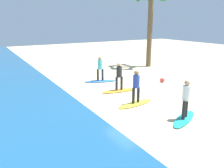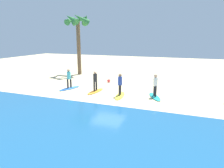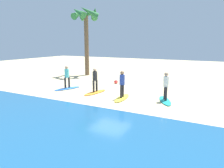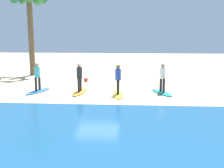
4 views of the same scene
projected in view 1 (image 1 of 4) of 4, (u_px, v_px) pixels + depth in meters
name	position (u px, v px, depth m)	size (l,w,h in m)	color
ground_plane	(132.00, 95.00, 12.60)	(60.00, 60.00, 0.00)	#CCB789
surfboard_teal	(184.00, 119.00, 9.47)	(2.10, 0.56, 0.09)	teal
surfer_teal	(186.00, 96.00, 9.20)	(0.32, 0.43, 1.64)	#232328
surfboard_yellow	(136.00, 104.00, 11.21)	(2.10, 0.56, 0.09)	yellow
surfer_yellow	(136.00, 84.00, 10.94)	(0.32, 0.46, 1.64)	#232328
surfboard_orange	(119.00, 91.00, 13.28)	(2.10, 0.56, 0.09)	orange
surfer_orange	(119.00, 74.00, 13.02)	(0.32, 0.46, 1.64)	#232328
surfboard_blue	(100.00, 81.00, 15.39)	(2.10, 0.56, 0.09)	blue
surfer_blue	(100.00, 67.00, 15.12)	(0.32, 0.44, 1.64)	#232328
palm_tree	(151.00, 1.00, 19.14)	(2.88, 3.03, 6.98)	brown
beach_ball	(162.00, 80.00, 15.23)	(0.31, 0.31, 0.31)	#E53838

